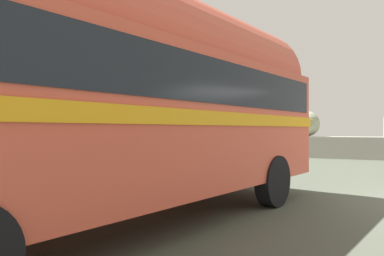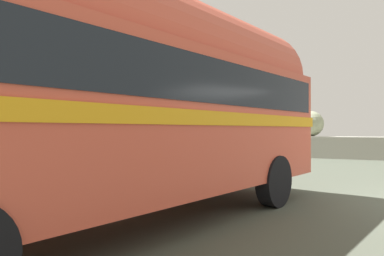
# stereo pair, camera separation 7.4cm
# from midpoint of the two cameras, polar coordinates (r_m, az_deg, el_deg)

# --- Properties ---
(vintage_coach) EXTENTS (4.46, 8.91, 3.70)m
(vintage_coach) POSITION_cam_midpoint_polar(r_m,az_deg,el_deg) (5.34, -10.83, 6.02)
(vintage_coach) COLOR black
(vintage_coach) RESTS_ON ground
(second_coach) EXTENTS (3.92, 8.88, 3.70)m
(second_coach) POSITION_cam_midpoint_polar(r_m,az_deg,el_deg) (9.19, -28.79, 3.42)
(second_coach) COLOR black
(second_coach) RESTS_ON ground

